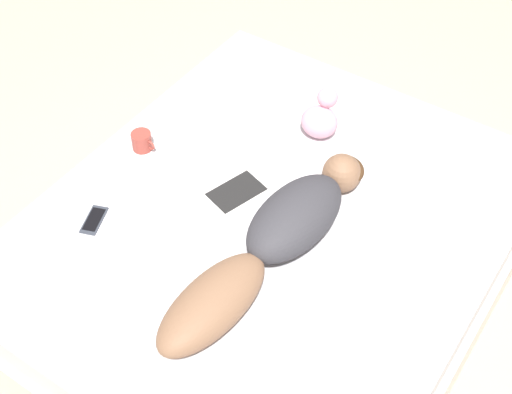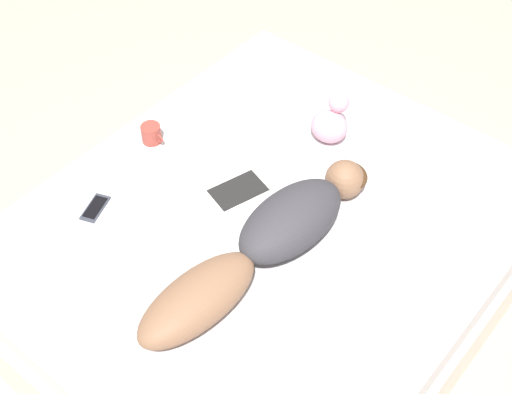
{
  "view_description": "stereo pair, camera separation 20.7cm",
  "coord_description": "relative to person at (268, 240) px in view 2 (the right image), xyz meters",
  "views": [
    {
      "loc": [
        1.06,
        -1.69,
        2.77
      ],
      "look_at": [
        -0.09,
        0.03,
        0.56
      ],
      "focal_mm": 50.0,
      "sensor_mm": 36.0,
      "label": 1
    },
    {
      "loc": [
        1.23,
        -1.56,
        2.77
      ],
      "look_at": [
        -0.09,
        0.03,
        0.56
      ],
      "focal_mm": 50.0,
      "sensor_mm": 36.0,
      "label": 2
    }
  ],
  "objects": [
    {
      "name": "ground_plane",
      "position": [
        -0.12,
        0.16,
        -0.6
      ],
      "size": [
        12.0,
        12.0,
        0.0
      ],
      "primitive_type": "plane",
      "color": "#B7A88E"
    },
    {
      "name": "person",
      "position": [
        0.0,
        0.0,
        0.0
      ],
      "size": [
        0.34,
        1.25,
        0.2
      ],
      "rotation": [
        0.0,
        0.0,
        -0.08
      ],
      "color": "brown",
      "rests_on": "bed"
    },
    {
      "name": "bed",
      "position": [
        -0.12,
        0.16,
        -0.35
      ],
      "size": [
        1.86,
        2.19,
        0.51
      ],
      "color": "beige",
      "rests_on": "ground_plane"
    },
    {
      "name": "cell_phone",
      "position": [
        -0.73,
        -0.28,
        -0.09
      ],
      "size": [
        0.12,
        0.17,
        0.01
      ],
      "rotation": [
        0.0,
        0.0,
        0.36
      ],
      "color": "#333842",
      "rests_on": "bed"
    },
    {
      "name": "open_magazine",
      "position": [
        -0.43,
        0.22,
        -0.09
      ],
      "size": [
        0.54,
        0.46,
        0.01
      ],
      "rotation": [
        0.0,
        0.0,
        -0.3
      ],
      "color": "white",
      "rests_on": "bed"
    },
    {
      "name": "plush_toy",
      "position": [
        -0.22,
        0.73,
        0.0
      ],
      "size": [
        0.18,
        0.19,
        0.23
      ],
      "color": "#DB9EB2",
      "rests_on": "bed"
    },
    {
      "name": "coffee_mug",
      "position": [
        -0.85,
        0.18,
        -0.05
      ],
      "size": [
        0.12,
        0.09,
        0.09
      ],
      "color": "#993D33",
      "rests_on": "bed"
    }
  ]
}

